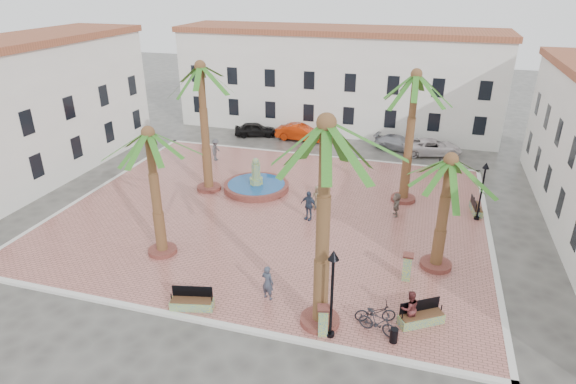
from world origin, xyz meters
name	(u,v)px	position (x,y,z in m)	size (l,w,h in m)	color
ground	(273,213)	(0.00, 0.00, 0.00)	(120.00, 120.00, 0.00)	#56544F
plaza	(273,212)	(0.00, 0.00, 0.07)	(26.00, 22.00, 0.15)	#B76B61
kerb_n	(314,155)	(0.00, 11.00, 0.08)	(26.30, 0.30, 0.16)	silver
kerb_s	(195,320)	(0.00, -11.00, 0.08)	(26.30, 0.30, 0.16)	silver
kerb_e	(490,241)	(13.00, 0.00, 0.08)	(0.30, 22.30, 0.16)	silver
kerb_w	(99,189)	(-13.00, 0.00, 0.08)	(0.30, 22.30, 0.16)	silver
building_north	(337,79)	(0.00, 19.99, 4.77)	(30.40, 7.40, 9.50)	white
building_west	(14,114)	(-19.00, 0.00, 5.02)	(6.40, 24.40, 10.00)	white
fountain	(256,185)	(-2.16, 2.89, 0.47)	(4.53, 4.53, 2.34)	brown
palm_nw	(201,81)	(-5.37, 1.96, 7.73)	(5.44, 5.44, 8.89)	brown
palm_sw	(150,148)	(-4.17, -6.48, 6.10)	(4.99, 4.99, 7.10)	brown
palm_s	(326,148)	(5.31, -9.71, 8.10)	(5.54, 5.54, 9.29)	brown
palm_e	(449,176)	(10.04, -3.73, 5.22)	(5.19, 5.19, 6.23)	brown
palm_ne	(415,89)	(7.84, 4.01, 7.58)	(5.21, 5.21, 8.69)	brown
bench_s	(192,303)	(-0.43, -10.38, 0.44)	(2.02, 1.01, 1.02)	#7B9863
bench_se	(421,318)	(9.49, -8.53, 0.45)	(2.00, 1.59, 1.05)	#7B9863
bench_e	(476,208)	(12.38, 3.48, 0.41)	(0.75, 1.78, 0.91)	#7B9863
bench_ne	(443,170)	(10.35, 9.86, 0.41)	(0.73, 1.77, 0.91)	#7B9863
lamppost_s	(333,279)	(5.90, -10.40, 2.94)	(0.45, 0.45, 4.12)	black
lamppost_e	(483,181)	(12.40, 2.47, 2.68)	(0.41, 0.41, 3.74)	black
bollard_se	(323,320)	(5.59, -10.40, 0.87)	(0.60, 0.60, 1.39)	#7B9863
bollard_n	(347,153)	(2.86, 10.40, 0.81)	(0.47, 0.47, 1.28)	#7B9863
bollard_e	(407,267)	(8.65, -5.35, 0.89)	(0.51, 0.51, 1.43)	#7B9863
litter_bin	(394,335)	(8.47, -10.04, 0.48)	(0.34, 0.34, 0.65)	black
cyclist_a	(268,282)	(2.60, -8.71, 1.02)	(0.63, 0.41, 1.73)	#373F4F
bicycle_a	(375,312)	(7.57, -8.94, 0.62)	(0.62, 1.77, 0.93)	black
cyclist_b	(410,308)	(8.96, -8.73, 0.98)	(0.80, 0.63, 1.65)	#572324
bicycle_b	(378,323)	(7.77, -9.67, 0.67)	(0.49, 1.72, 1.03)	black
pedestrian_fountain_a	(317,197)	(2.62, 1.16, 0.94)	(0.77, 0.50, 1.57)	#79664B
pedestrian_fountain_b	(308,205)	(2.43, -0.45, 1.09)	(1.10, 0.46, 1.88)	#2E3B51
pedestrian_north	(216,150)	(-7.30, 7.50, 1.05)	(1.16, 0.67, 1.79)	#48474C
pedestrian_east	(396,204)	(7.55, 1.56, 0.91)	(1.42, 0.45, 1.53)	slate
car_black	(255,129)	(-6.62, 14.91, 0.66)	(1.55, 3.85, 1.31)	black
car_red	(300,132)	(-2.24, 14.93, 0.73)	(1.55, 4.44, 1.46)	#BC2B07
car_silver	(399,143)	(6.67, 14.73, 0.62)	(1.73, 4.25, 1.23)	#9B9CA3
car_white	(432,147)	(9.46, 14.25, 0.68)	(2.24, 4.87, 1.35)	silver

